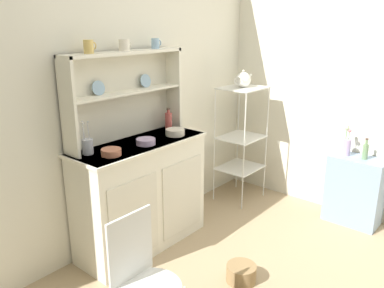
{
  "coord_description": "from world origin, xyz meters",
  "views": [
    {
      "loc": [
        -2.11,
        -0.87,
        1.83
      ],
      "look_at": [
        0.24,
        1.12,
        0.86
      ],
      "focal_mm": 36.94,
      "sensor_mm": 36.0,
      "label": 1
    }
  ],
  "objects_px": {
    "utensil_jar": "(87,146)",
    "porcelain_teapot": "(243,80)",
    "wire_chair": "(141,274)",
    "oil_bottle": "(365,151)",
    "hutch_cabinet": "(142,194)",
    "side_shelf_blue": "(354,190)",
    "hutch_shelf_unit": "(123,89)",
    "flower_vase": "(347,145)",
    "floor_basket": "(241,273)",
    "cup_gold_0": "(89,47)",
    "bowl_mixing_large": "(111,152)",
    "bakers_rack": "(241,131)",
    "jam_bottle": "(169,121)"
  },
  "relations": [
    {
      "from": "wire_chair",
      "to": "porcelain_teapot",
      "type": "height_order",
      "value": "porcelain_teapot"
    },
    {
      "from": "wire_chair",
      "to": "jam_bottle",
      "type": "xyz_separation_m",
      "value": [
        1.21,
        0.93,
        0.47
      ]
    },
    {
      "from": "bakers_rack",
      "to": "oil_bottle",
      "type": "bearing_deg",
      "value": -78.18
    },
    {
      "from": "wire_chair",
      "to": "flower_vase",
      "type": "height_order",
      "value": "flower_vase"
    },
    {
      "from": "utensil_jar",
      "to": "porcelain_teapot",
      "type": "bearing_deg",
      "value": -5.94
    },
    {
      "from": "floor_basket",
      "to": "oil_bottle",
      "type": "distance_m",
      "value": 1.61
    },
    {
      "from": "jam_bottle",
      "to": "hutch_cabinet",
      "type": "bearing_deg",
      "value": -168.58
    },
    {
      "from": "side_shelf_blue",
      "to": "oil_bottle",
      "type": "xyz_separation_m",
      "value": [
        0.0,
        -0.05,
        0.4
      ]
    },
    {
      "from": "wire_chair",
      "to": "oil_bottle",
      "type": "xyz_separation_m",
      "value": [
        2.33,
        -0.42,
        0.2
      ]
    },
    {
      "from": "floor_basket",
      "to": "flower_vase",
      "type": "relative_size",
      "value": 0.74
    },
    {
      "from": "wire_chair",
      "to": "oil_bottle",
      "type": "height_order",
      "value": "wire_chair"
    },
    {
      "from": "hutch_cabinet",
      "to": "side_shelf_blue",
      "type": "relative_size",
      "value": 1.81
    },
    {
      "from": "hutch_shelf_unit",
      "to": "jam_bottle",
      "type": "height_order",
      "value": "hutch_shelf_unit"
    },
    {
      "from": "hutch_cabinet",
      "to": "side_shelf_blue",
      "type": "distance_m",
      "value": 1.97
    },
    {
      "from": "floor_basket",
      "to": "jam_bottle",
      "type": "bearing_deg",
      "value": 72.75
    },
    {
      "from": "wire_chair",
      "to": "utensil_jar",
      "type": "bearing_deg",
      "value": 92.3
    },
    {
      "from": "side_shelf_blue",
      "to": "porcelain_teapot",
      "type": "distance_m",
      "value": 1.49
    },
    {
      "from": "hutch_cabinet",
      "to": "jam_bottle",
      "type": "relative_size",
      "value": 5.97
    },
    {
      "from": "hutch_shelf_unit",
      "to": "flower_vase",
      "type": "relative_size",
      "value": 3.65
    },
    {
      "from": "bakers_rack",
      "to": "utensil_jar",
      "type": "distance_m",
      "value": 1.76
    },
    {
      "from": "hutch_cabinet",
      "to": "side_shelf_blue",
      "type": "bearing_deg",
      "value": -38.14
    },
    {
      "from": "cup_gold_0",
      "to": "bowl_mixing_large",
      "type": "height_order",
      "value": "cup_gold_0"
    },
    {
      "from": "bowl_mixing_large",
      "to": "oil_bottle",
      "type": "relative_size",
      "value": 0.74
    },
    {
      "from": "jam_bottle",
      "to": "porcelain_teapot",
      "type": "bearing_deg",
      "value": -12.15
    },
    {
      "from": "side_shelf_blue",
      "to": "bowl_mixing_large",
      "type": "distance_m",
      "value": 2.29
    },
    {
      "from": "side_shelf_blue",
      "to": "bowl_mixing_large",
      "type": "height_order",
      "value": "bowl_mixing_large"
    },
    {
      "from": "wire_chair",
      "to": "utensil_jar",
      "type": "xyz_separation_m",
      "value": [
        0.36,
        0.92,
        0.45
      ]
    },
    {
      "from": "hutch_cabinet",
      "to": "hutch_shelf_unit",
      "type": "bearing_deg",
      "value": 90.0
    },
    {
      "from": "wire_chair",
      "to": "cup_gold_0",
      "type": "bearing_deg",
      "value": 87.76
    },
    {
      "from": "side_shelf_blue",
      "to": "bakers_rack",
      "type": "bearing_deg",
      "value": 102.31
    },
    {
      "from": "hutch_shelf_unit",
      "to": "porcelain_teapot",
      "type": "height_order",
      "value": "hutch_shelf_unit"
    },
    {
      "from": "wire_chair",
      "to": "hutch_shelf_unit",
      "type": "bearing_deg",
      "value": 75.55
    },
    {
      "from": "wire_chair",
      "to": "floor_basket",
      "type": "xyz_separation_m",
      "value": [
        0.9,
        -0.07,
        -0.45
      ]
    },
    {
      "from": "porcelain_teapot",
      "to": "bowl_mixing_large",
      "type": "bearing_deg",
      "value": 178.98
    },
    {
      "from": "jam_bottle",
      "to": "utensil_jar",
      "type": "xyz_separation_m",
      "value": [
        -0.86,
        -0.01,
        -0.02
      ]
    },
    {
      "from": "bowl_mixing_large",
      "to": "jam_bottle",
      "type": "xyz_separation_m",
      "value": [
        0.76,
        0.16,
        0.06
      ]
    },
    {
      "from": "wire_chair",
      "to": "oil_bottle",
      "type": "distance_m",
      "value": 2.38
    },
    {
      "from": "side_shelf_blue",
      "to": "floor_basket",
      "type": "height_order",
      "value": "side_shelf_blue"
    },
    {
      "from": "hutch_cabinet",
      "to": "wire_chair",
      "type": "relative_size",
      "value": 1.36
    },
    {
      "from": "porcelain_teapot",
      "to": "oil_bottle",
      "type": "height_order",
      "value": "porcelain_teapot"
    },
    {
      "from": "hutch_cabinet",
      "to": "oil_bottle",
      "type": "height_order",
      "value": "hutch_cabinet"
    },
    {
      "from": "porcelain_teapot",
      "to": "flower_vase",
      "type": "distance_m",
      "value": 1.15
    },
    {
      "from": "hutch_shelf_unit",
      "to": "side_shelf_blue",
      "type": "distance_m",
      "value": 2.3
    },
    {
      "from": "floor_basket",
      "to": "cup_gold_0",
      "type": "bearing_deg",
      "value": 112.76
    },
    {
      "from": "hutch_cabinet",
      "to": "utensil_jar",
      "type": "xyz_separation_m",
      "value": [
        -0.43,
        0.08,
        0.5
      ]
    },
    {
      "from": "hutch_cabinet",
      "to": "wire_chair",
      "type": "bearing_deg",
      "value": -132.92
    },
    {
      "from": "oil_bottle",
      "to": "floor_basket",
      "type": "bearing_deg",
      "value": 166.37
    },
    {
      "from": "hutch_shelf_unit",
      "to": "bowl_mixing_large",
      "type": "relative_size",
      "value": 7.43
    },
    {
      "from": "hutch_cabinet",
      "to": "jam_bottle",
      "type": "distance_m",
      "value": 0.68
    },
    {
      "from": "hutch_cabinet",
      "to": "bowl_mixing_large",
      "type": "xyz_separation_m",
      "value": [
        -0.34,
        -0.07,
        0.47
      ]
    }
  ]
}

